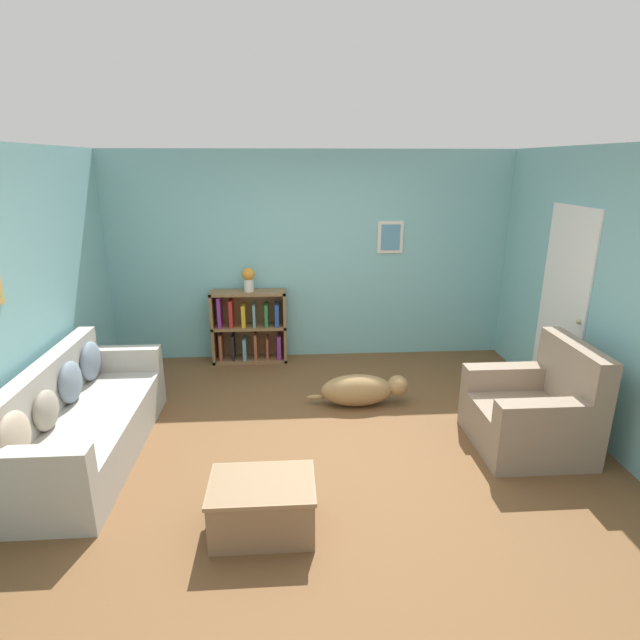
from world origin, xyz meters
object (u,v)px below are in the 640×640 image
object	(u,v)px
couch	(80,423)
dog	(361,390)
recliner_chair	(535,411)
vase	(249,278)
bookshelf	(249,327)
coffee_table	(263,504)

from	to	relation	value
couch	dog	bearing A→B (deg)	17.28
recliner_chair	vase	xyz separation A→B (m)	(-2.65, 2.20, 0.75)
recliner_chair	dog	size ratio (longest dim) A/B	0.91
couch	bookshelf	size ratio (longest dim) A/B	2.21
couch	vase	size ratio (longest dim) A/B	6.99
coffee_table	bookshelf	bearing A→B (deg)	95.37
bookshelf	vase	xyz separation A→B (m)	(0.02, -0.02, 0.64)
bookshelf	dog	world-z (taller)	bookshelf
recliner_chair	vase	size ratio (longest dim) A/B	3.28
coffee_table	vase	xyz separation A→B (m)	(-0.28, 3.14, 0.88)
couch	dog	xyz separation A→B (m)	(2.54, 0.79, -0.15)
coffee_table	vase	bearing A→B (deg)	95.09
bookshelf	vase	distance (m)	0.64
dog	vase	xyz separation A→B (m)	(-1.23, 1.32, 0.91)
recliner_chair	coffee_table	distance (m)	2.55
couch	vase	xyz separation A→B (m)	(1.31, 2.11, 0.77)
coffee_table	dog	size ratio (longest dim) A/B	0.68
couch	recliner_chair	distance (m)	3.97
bookshelf	coffee_table	size ratio (longest dim) A/B	1.30
bookshelf	dog	distance (m)	1.85
recliner_chair	dog	bearing A→B (deg)	148.38
bookshelf	recliner_chair	world-z (taller)	recliner_chair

